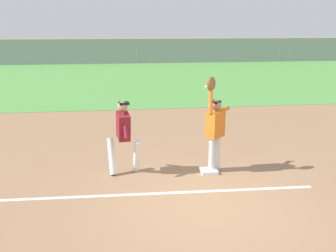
{
  "coord_description": "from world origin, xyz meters",
  "views": [
    {
      "loc": [
        -1.58,
        -6.43,
        3.39
      ],
      "look_at": [
        -0.47,
        2.09,
        1.05
      ],
      "focal_mm": 39.99,
      "sensor_mm": 36.0,
      "label": 1
    }
  ],
  "objects_px": {
    "runner": "(123,133)",
    "parked_car_silver": "(84,52)",
    "parked_car_white": "(134,52)",
    "parked_car_tan": "(181,52)",
    "fielder": "(215,126)",
    "baseball": "(206,87)",
    "first_base": "(209,171)"
  },
  "relations": [
    {
      "from": "first_base",
      "to": "parked_car_white",
      "type": "distance_m",
      "value": 30.01
    },
    {
      "from": "parked_car_silver",
      "to": "parked_car_white",
      "type": "relative_size",
      "value": 1.02
    },
    {
      "from": "fielder",
      "to": "parked_car_tan",
      "type": "xyz_separation_m",
      "value": [
        4.19,
        30.0,
        -0.45
      ]
    },
    {
      "from": "baseball",
      "to": "parked_car_white",
      "type": "height_order",
      "value": "baseball"
    },
    {
      "from": "baseball",
      "to": "runner",
      "type": "bearing_deg",
      "value": -174.58
    },
    {
      "from": "first_base",
      "to": "fielder",
      "type": "distance_m",
      "value": 1.09
    },
    {
      "from": "baseball",
      "to": "parked_car_silver",
      "type": "relative_size",
      "value": 0.02
    },
    {
      "from": "parked_car_white",
      "to": "runner",
      "type": "bearing_deg",
      "value": -93.73
    },
    {
      "from": "parked_car_white",
      "to": "parked_car_tan",
      "type": "bearing_deg",
      "value": 0.05
    },
    {
      "from": "baseball",
      "to": "parked_car_silver",
      "type": "distance_m",
      "value": 30.61
    },
    {
      "from": "baseball",
      "to": "parked_car_white",
      "type": "distance_m",
      "value": 29.63
    },
    {
      "from": "parked_car_white",
      "to": "baseball",
      "type": "bearing_deg",
      "value": -89.97
    },
    {
      "from": "fielder",
      "to": "parked_car_white",
      "type": "xyz_separation_m",
      "value": [
        -0.65,
        29.91,
        -0.45
      ]
    },
    {
      "from": "fielder",
      "to": "parked_car_white",
      "type": "height_order",
      "value": "fielder"
    },
    {
      "from": "first_base",
      "to": "runner",
      "type": "bearing_deg",
      "value": 173.57
    },
    {
      "from": "fielder",
      "to": "runner",
      "type": "relative_size",
      "value": 1.33
    },
    {
      "from": "parked_car_silver",
      "to": "parked_car_tan",
      "type": "distance_m",
      "value": 9.75
    },
    {
      "from": "first_base",
      "to": "parked_car_white",
      "type": "xyz_separation_m",
      "value": [
        -0.52,
        30.0,
        0.63
      ]
    },
    {
      "from": "runner",
      "to": "baseball",
      "type": "bearing_deg",
      "value": -4.19
    },
    {
      "from": "parked_car_silver",
      "to": "parked_car_white",
      "type": "xyz_separation_m",
      "value": [
        4.9,
        -0.51,
        0.0
      ]
    },
    {
      "from": "parked_car_silver",
      "to": "parked_car_tan",
      "type": "bearing_deg",
      "value": 1.86
    },
    {
      "from": "runner",
      "to": "parked_car_tan",
      "type": "distance_m",
      "value": 30.52
    },
    {
      "from": "first_base",
      "to": "parked_car_silver",
      "type": "xyz_separation_m",
      "value": [
        -5.42,
        30.51,
        0.63
      ]
    },
    {
      "from": "parked_car_white",
      "to": "parked_car_tan",
      "type": "xyz_separation_m",
      "value": [
        4.84,
        0.08,
        0.0
      ]
    },
    {
      "from": "parked_car_silver",
      "to": "parked_car_white",
      "type": "height_order",
      "value": "same"
    },
    {
      "from": "fielder",
      "to": "parked_car_tan",
      "type": "distance_m",
      "value": 30.29
    },
    {
      "from": "fielder",
      "to": "parked_car_silver",
      "type": "distance_m",
      "value": 30.93
    },
    {
      "from": "first_base",
      "to": "runner",
      "type": "xyz_separation_m",
      "value": [
        -1.97,
        0.22,
        0.96
      ]
    },
    {
      "from": "runner",
      "to": "parked_car_silver",
      "type": "relative_size",
      "value": 0.38
    },
    {
      "from": "runner",
      "to": "parked_car_silver",
      "type": "bearing_deg",
      "value": 86.89
    },
    {
      "from": "fielder",
      "to": "parked_car_tan",
      "type": "height_order",
      "value": "fielder"
    },
    {
      "from": "parked_car_white",
      "to": "parked_car_tan",
      "type": "distance_m",
      "value": 4.84
    }
  ]
}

